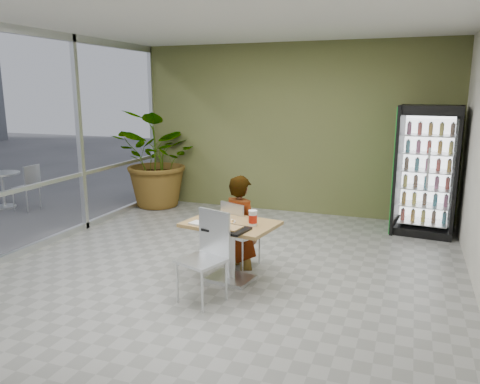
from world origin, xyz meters
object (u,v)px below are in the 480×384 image
(soda_cup, at_px, (253,218))
(chair_far, at_px, (237,229))
(chair_near, at_px, (208,248))
(cafeteria_tray, at_px, (227,229))
(potted_plant, at_px, (160,159))
(dining_table, at_px, (231,239))
(seated_woman, at_px, (241,232))
(beverage_fridge, at_px, (427,171))

(soda_cup, bearing_deg, chair_far, 127.95)
(chair_far, distance_m, chair_near, 1.04)
(cafeteria_tray, bearing_deg, soda_cup, 51.96)
(cafeteria_tray, height_order, potted_plant, potted_plant)
(dining_table, xyz_separation_m, seated_woman, (-0.06, 0.50, -0.06))
(cafeteria_tray, relative_size, beverage_fridge, 0.23)
(seated_woman, bearing_deg, potted_plant, -21.17)
(chair_far, relative_size, soda_cup, 4.84)
(seated_woman, bearing_deg, cafeteria_tray, 121.71)
(dining_table, distance_m, chair_near, 0.58)
(chair_far, bearing_deg, cafeteria_tray, 124.70)
(seated_woman, bearing_deg, beverage_fridge, -110.64)
(cafeteria_tray, bearing_deg, potted_plant, 129.57)
(chair_near, distance_m, seated_woman, 1.08)
(soda_cup, distance_m, beverage_fridge, 3.60)
(soda_cup, relative_size, beverage_fridge, 0.09)
(dining_table, height_order, beverage_fridge, beverage_fridge)
(dining_table, height_order, seated_woman, seated_woman)
(seated_woman, height_order, cafeteria_tray, seated_woman)
(beverage_fridge, xyz_separation_m, potted_plant, (-4.98, 0.09, -0.07))
(seated_woman, relative_size, soda_cup, 8.37)
(chair_far, relative_size, seated_woman, 0.58)
(chair_near, bearing_deg, dining_table, 104.37)
(potted_plant, bearing_deg, soda_cup, -45.76)
(chair_far, relative_size, chair_near, 0.88)
(chair_near, bearing_deg, cafeteria_tray, 83.91)
(seated_woman, distance_m, beverage_fridge, 3.44)
(chair_far, distance_m, soda_cup, 0.70)
(chair_near, height_order, soda_cup, chair_near)
(chair_far, height_order, cafeteria_tray, chair_far)
(beverage_fridge, relative_size, potted_plant, 1.07)
(seated_woman, xyz_separation_m, potted_plant, (-2.66, 2.56, 0.51))
(cafeteria_tray, distance_m, potted_plant, 4.38)
(chair_far, bearing_deg, dining_table, 123.88)
(chair_far, distance_m, potted_plant, 3.71)
(chair_near, xyz_separation_m, seated_woman, (-0.01, 1.08, -0.12))
(seated_woman, relative_size, potted_plant, 0.79)
(seated_woman, relative_size, cafeteria_tray, 3.20)
(dining_table, distance_m, potted_plant, 4.11)
(chair_far, relative_size, cafeteria_tray, 1.85)
(chair_near, height_order, potted_plant, potted_plant)
(potted_plant, bearing_deg, beverage_fridge, -1.05)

